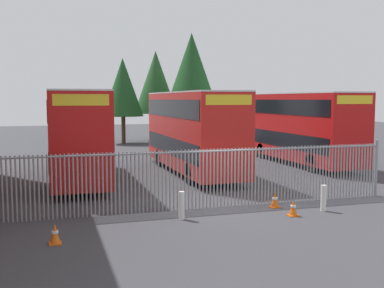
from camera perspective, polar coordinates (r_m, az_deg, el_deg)
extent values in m
plane|color=#3D3D42|center=(25.09, -2.70, -3.71)|extent=(100.00, 100.00, 0.00)
cylinder|color=gray|center=(16.32, -22.29, -5.22)|extent=(0.06, 0.06, 2.20)
cylinder|color=gray|center=(16.31, -21.80, -5.21)|extent=(0.06, 0.06, 2.20)
cylinder|color=gray|center=(16.30, -21.30, -5.20)|extent=(0.06, 0.06, 2.20)
cylinder|color=gray|center=(16.29, -20.81, -5.18)|extent=(0.06, 0.06, 2.20)
cylinder|color=gray|center=(16.28, -20.31, -5.17)|extent=(0.06, 0.06, 2.20)
cylinder|color=gray|center=(16.27, -19.82, -5.16)|extent=(0.06, 0.06, 2.20)
cylinder|color=gray|center=(16.27, -19.32, -5.15)|extent=(0.06, 0.06, 2.20)
cylinder|color=gray|center=(16.26, -18.82, -5.14)|extent=(0.06, 0.06, 2.20)
cylinder|color=gray|center=(16.26, -18.33, -5.12)|extent=(0.06, 0.06, 2.20)
cylinder|color=gray|center=(16.25, -17.83, -5.11)|extent=(0.06, 0.06, 2.20)
cylinder|color=gray|center=(16.25, -17.33, -5.10)|extent=(0.06, 0.06, 2.20)
cylinder|color=gray|center=(16.25, -16.84, -5.08)|extent=(0.06, 0.06, 2.20)
cylinder|color=gray|center=(16.25, -16.34, -5.07)|extent=(0.06, 0.06, 2.20)
cylinder|color=gray|center=(16.25, -15.84, -5.05)|extent=(0.06, 0.06, 2.20)
cylinder|color=gray|center=(16.26, -15.35, -5.04)|extent=(0.06, 0.06, 2.20)
cylinder|color=gray|center=(16.26, -14.85, -5.02)|extent=(0.06, 0.06, 2.20)
cylinder|color=gray|center=(16.27, -14.35, -5.01)|extent=(0.06, 0.06, 2.20)
cylinder|color=gray|center=(16.27, -13.86, -4.99)|extent=(0.06, 0.06, 2.20)
cylinder|color=gray|center=(16.28, -13.36, -4.97)|extent=(0.06, 0.06, 2.20)
cylinder|color=gray|center=(16.29, -12.87, -4.96)|extent=(0.06, 0.06, 2.20)
cylinder|color=gray|center=(16.30, -12.37, -4.94)|extent=(0.06, 0.06, 2.20)
cylinder|color=gray|center=(16.31, -11.88, -4.92)|extent=(0.06, 0.06, 2.20)
cylinder|color=gray|center=(16.33, -11.39, -4.90)|extent=(0.06, 0.06, 2.20)
cylinder|color=gray|center=(16.34, -10.90, -4.89)|extent=(0.06, 0.06, 2.20)
cylinder|color=gray|center=(16.36, -10.41, -4.87)|extent=(0.06, 0.06, 2.20)
cylinder|color=gray|center=(16.37, -9.92, -4.85)|extent=(0.06, 0.06, 2.20)
cylinder|color=gray|center=(16.39, -9.43, -4.83)|extent=(0.06, 0.06, 2.20)
cylinder|color=gray|center=(16.41, -8.94, -4.81)|extent=(0.06, 0.06, 2.20)
cylinder|color=gray|center=(16.43, -8.45, -4.79)|extent=(0.06, 0.06, 2.20)
cylinder|color=gray|center=(16.45, -7.97, -4.77)|extent=(0.06, 0.06, 2.20)
cylinder|color=gray|center=(16.47, -7.48, -4.75)|extent=(0.06, 0.06, 2.20)
cylinder|color=gray|center=(16.50, -7.00, -4.73)|extent=(0.06, 0.06, 2.20)
cylinder|color=gray|center=(16.52, -6.52, -4.71)|extent=(0.06, 0.06, 2.20)
cylinder|color=gray|center=(16.55, -6.04, -4.69)|extent=(0.06, 0.06, 2.20)
cylinder|color=gray|center=(16.57, -5.56, -4.67)|extent=(0.06, 0.06, 2.20)
cylinder|color=gray|center=(16.60, -5.09, -4.64)|extent=(0.06, 0.06, 2.20)
cylinder|color=gray|center=(16.63, -4.61, -4.62)|extent=(0.06, 0.06, 2.20)
cylinder|color=gray|center=(16.66, -4.14, -4.60)|extent=(0.06, 0.06, 2.20)
cylinder|color=gray|center=(16.69, -3.67, -4.58)|extent=(0.06, 0.06, 2.20)
cylinder|color=gray|center=(16.73, -3.20, -4.55)|extent=(0.06, 0.06, 2.20)
cylinder|color=gray|center=(16.76, -2.73, -4.53)|extent=(0.06, 0.06, 2.20)
cylinder|color=gray|center=(16.79, -2.26, -4.51)|extent=(0.06, 0.06, 2.20)
cylinder|color=gray|center=(16.83, -1.80, -4.48)|extent=(0.06, 0.06, 2.20)
cylinder|color=gray|center=(16.87, -1.34, -4.46)|extent=(0.06, 0.06, 2.20)
cylinder|color=gray|center=(16.91, -0.88, -4.44)|extent=(0.06, 0.06, 2.20)
cylinder|color=gray|center=(16.94, -0.42, -4.41)|extent=(0.06, 0.06, 2.20)
cylinder|color=gray|center=(16.99, 0.03, -4.39)|extent=(0.06, 0.06, 2.20)
cylinder|color=gray|center=(17.03, 0.49, -4.37)|extent=(0.06, 0.06, 2.20)
cylinder|color=gray|center=(17.07, 0.94, -4.34)|extent=(0.06, 0.06, 2.20)
cylinder|color=gray|center=(17.11, 1.39, -4.32)|extent=(0.06, 0.06, 2.20)
cylinder|color=gray|center=(17.16, 1.83, -4.29)|extent=(0.06, 0.06, 2.20)
cylinder|color=gray|center=(17.20, 2.28, -4.27)|extent=(0.06, 0.06, 2.20)
cylinder|color=gray|center=(17.25, 2.72, -4.24)|extent=(0.06, 0.06, 2.20)
cylinder|color=gray|center=(17.30, 3.16, -4.22)|extent=(0.06, 0.06, 2.20)
cylinder|color=gray|center=(17.35, 3.59, -4.19)|extent=(0.06, 0.06, 2.20)
cylinder|color=gray|center=(17.40, 4.03, -4.17)|extent=(0.06, 0.06, 2.20)
cylinder|color=gray|center=(17.45, 4.46, -4.14)|extent=(0.06, 0.06, 2.20)
cylinder|color=gray|center=(17.50, 4.89, -4.12)|extent=(0.06, 0.06, 2.20)
cylinder|color=gray|center=(17.55, 5.31, -4.09)|extent=(0.06, 0.06, 2.20)
cylinder|color=gray|center=(17.60, 5.74, -4.07)|extent=(0.06, 0.06, 2.20)
cylinder|color=gray|center=(17.66, 6.16, -4.04)|extent=(0.06, 0.06, 2.20)
cylinder|color=gray|center=(17.71, 6.58, -4.01)|extent=(0.06, 0.06, 2.20)
cylinder|color=gray|center=(17.77, 6.99, -3.99)|extent=(0.06, 0.06, 2.20)
cylinder|color=gray|center=(17.83, 7.40, -3.96)|extent=(0.06, 0.06, 2.20)
cylinder|color=gray|center=(17.88, 7.81, -3.94)|extent=(0.06, 0.06, 2.20)
cylinder|color=gray|center=(17.94, 8.22, -3.91)|extent=(0.06, 0.06, 2.20)
cylinder|color=gray|center=(18.00, 8.63, -3.89)|extent=(0.06, 0.06, 2.20)
cylinder|color=gray|center=(18.06, 9.03, -3.86)|extent=(0.06, 0.06, 2.20)
cylinder|color=gray|center=(18.13, 9.43, -3.83)|extent=(0.06, 0.06, 2.20)
cylinder|color=gray|center=(18.19, 9.83, -3.81)|extent=(0.06, 0.06, 2.20)
cylinder|color=gray|center=(18.25, 10.22, -3.78)|extent=(0.06, 0.06, 2.20)
cylinder|color=gray|center=(18.32, 10.61, -3.76)|extent=(0.06, 0.06, 2.20)
cylinder|color=gray|center=(18.38, 11.00, -3.73)|extent=(0.06, 0.06, 2.20)
cylinder|color=gray|center=(18.45, 11.39, -3.70)|extent=(0.06, 0.06, 2.20)
cylinder|color=gray|center=(18.52, 11.77, -3.68)|extent=(0.06, 0.06, 2.20)
cylinder|color=gray|center=(18.58, 12.15, -3.65)|extent=(0.06, 0.06, 2.20)
cylinder|color=gray|center=(18.65, 12.53, -3.63)|extent=(0.06, 0.06, 2.20)
cylinder|color=gray|center=(18.72, 12.90, -3.60)|extent=(0.06, 0.06, 2.20)
cylinder|color=gray|center=(18.79, 13.27, -3.58)|extent=(0.06, 0.06, 2.20)
cylinder|color=gray|center=(18.86, 13.64, -3.55)|extent=(0.06, 0.06, 2.20)
cylinder|color=gray|center=(18.93, 14.01, -3.52)|extent=(0.06, 0.06, 2.20)
cylinder|color=gray|center=(19.01, 14.37, -3.50)|extent=(0.06, 0.06, 2.20)
cylinder|color=gray|center=(19.08, 14.73, -3.47)|extent=(0.06, 0.06, 2.20)
cylinder|color=gray|center=(19.15, 15.09, -3.45)|extent=(0.06, 0.06, 2.20)
cylinder|color=gray|center=(19.23, 15.44, -3.42)|extent=(0.06, 0.06, 2.20)
cylinder|color=gray|center=(19.30, 15.80, -3.40)|extent=(0.06, 0.06, 2.20)
cylinder|color=gray|center=(19.38, 16.14, -3.37)|extent=(0.06, 0.06, 2.20)
cylinder|color=gray|center=(19.46, 16.49, -3.35)|extent=(0.06, 0.06, 2.20)
cylinder|color=gray|center=(19.53, 16.83, -3.32)|extent=(0.06, 0.06, 2.20)
cylinder|color=gray|center=(19.61, 17.18, -3.30)|extent=(0.06, 0.06, 2.20)
cylinder|color=gray|center=(19.69, 17.51, -3.27)|extent=(0.06, 0.06, 2.20)
cylinder|color=gray|center=(19.77, 17.85, -3.25)|extent=(0.06, 0.06, 2.20)
cylinder|color=gray|center=(19.85, 18.18, -3.22)|extent=(0.06, 0.06, 2.20)
cylinder|color=gray|center=(19.93, 18.51, -3.20)|extent=(0.06, 0.06, 2.20)
cylinder|color=gray|center=(20.01, 18.84, -3.17)|extent=(0.06, 0.06, 2.20)
cylinder|color=gray|center=(20.10, 19.17, -3.15)|extent=(0.06, 0.06, 2.20)
cylinder|color=gray|center=(20.18, 19.49, -3.12)|extent=(0.06, 0.06, 2.20)
cylinder|color=gray|center=(20.26, 19.81, -3.10)|extent=(0.06, 0.06, 2.20)
cylinder|color=gray|center=(20.35, 20.12, -3.08)|extent=(0.06, 0.06, 2.20)
cylinder|color=gray|center=(20.43, 20.44, -3.05)|extent=(0.06, 0.06, 2.20)
cylinder|color=gray|center=(20.52, 20.75, -3.03)|extent=(0.06, 0.06, 2.20)
cylinder|color=gray|center=(20.60, 21.06, -3.00)|extent=(0.06, 0.06, 2.20)
cylinder|color=gray|center=(20.69, 21.36, -2.98)|extent=(0.06, 0.06, 2.20)
cylinder|color=gray|center=(20.78, 21.67, -2.96)|extent=(0.06, 0.06, 2.20)
cylinder|color=gray|center=(16.95, 1.17, -0.93)|extent=(15.31, 0.07, 0.07)
cylinder|color=gray|center=(20.77, 21.68, -2.75)|extent=(0.14, 0.14, 2.35)
cube|color=red|center=(23.74, -14.24, 1.32)|extent=(2.50, 10.80, 4.00)
cube|color=black|center=(23.81, -14.19, -0.60)|extent=(2.54, 10.37, 0.90)
cube|color=black|center=(23.69, -14.31, 4.21)|extent=(2.54, 10.37, 0.90)
cube|color=yellow|center=(18.34, -13.49, 5.30)|extent=(2.12, 0.12, 0.44)
cube|color=silver|center=(23.69, -14.36, 6.22)|extent=(2.50, 10.80, 0.08)
cylinder|color=black|center=(20.61, -16.70, -4.50)|extent=(0.30, 1.04, 1.04)
cylinder|color=black|center=(20.73, -10.59, -4.30)|extent=(0.30, 1.04, 1.04)
cylinder|color=black|center=(26.85, -16.82, -2.20)|extent=(0.30, 1.04, 1.04)
cylinder|color=black|center=(26.95, -12.14, -2.06)|extent=(0.30, 1.04, 1.04)
cube|color=red|center=(25.20, 0.00, 1.72)|extent=(2.50, 10.80, 4.00)
cube|color=black|center=(25.27, 0.00, -0.09)|extent=(2.54, 10.37, 0.90)
cube|color=black|center=(25.15, 0.00, 4.45)|extent=(2.54, 10.37, 0.90)
cube|color=yellow|center=(20.09, 4.52, 5.44)|extent=(2.12, 0.12, 0.44)
cube|color=silver|center=(25.15, 0.00, 6.34)|extent=(2.50, 10.80, 0.08)
cylinder|color=black|center=(21.90, -0.17, -3.68)|extent=(0.30, 1.04, 1.04)
cylinder|color=black|center=(22.64, 5.18, -3.40)|extent=(0.30, 1.04, 1.04)
cylinder|color=black|center=(27.95, -3.95, -1.68)|extent=(0.30, 1.04, 1.04)
cylinder|color=black|center=(28.52, 0.36, -1.52)|extent=(0.30, 1.04, 1.04)
cube|color=red|center=(29.65, 13.09, 2.15)|extent=(2.50, 10.80, 4.00)
cube|color=black|center=(29.71, 13.05, 0.61)|extent=(2.54, 10.37, 0.90)
cube|color=black|center=(29.61, 13.14, 4.47)|extent=(2.54, 10.37, 0.90)
cube|color=yellow|center=(25.12, 19.34, 5.16)|extent=(2.12, 0.12, 0.44)
cube|color=silver|center=(29.60, 13.17, 6.08)|extent=(2.50, 10.80, 0.08)
cylinder|color=black|center=(26.40, 14.59, -2.28)|extent=(0.30, 1.04, 1.04)
cylinder|color=black|center=(27.61, 18.48, -2.05)|extent=(0.30, 1.04, 1.04)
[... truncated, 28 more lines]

